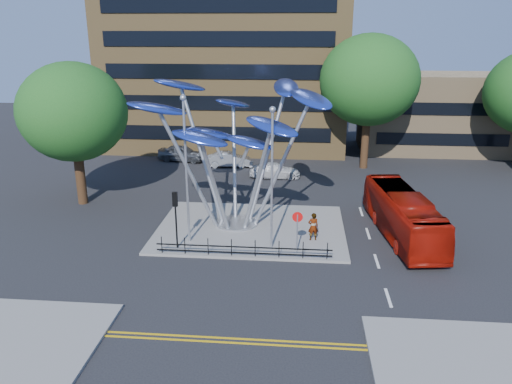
# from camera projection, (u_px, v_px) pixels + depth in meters

# --- Properties ---
(ground) EXTENTS (120.00, 120.00, 0.00)m
(ground) POSITION_uv_depth(u_px,v_px,m) (258.00, 273.00, 26.61)
(ground) COLOR black
(ground) RESTS_ON ground
(traffic_island) EXTENTS (12.00, 9.00, 0.15)m
(traffic_island) POSITION_uv_depth(u_px,v_px,m) (251.00, 228.00, 32.35)
(traffic_island) COLOR slate
(traffic_island) RESTS_ON ground
(double_yellow_near) EXTENTS (40.00, 0.12, 0.01)m
(double_yellow_near) POSITION_uv_depth(u_px,v_px,m) (246.00, 339.00, 20.93)
(double_yellow_near) COLOR gold
(double_yellow_near) RESTS_ON ground
(double_yellow_far) EXTENTS (40.00, 0.12, 0.01)m
(double_yellow_far) POSITION_uv_depth(u_px,v_px,m) (245.00, 343.00, 20.65)
(double_yellow_far) COLOR gold
(double_yellow_far) RESTS_ON ground
(brick_tower) EXTENTS (25.00, 15.00, 30.00)m
(brick_tower) POSITION_uv_depth(u_px,v_px,m) (228.00, 3.00, 52.72)
(brick_tower) COLOR olive
(brick_tower) RESTS_ON ground
(low_building_near) EXTENTS (15.00, 8.00, 8.00)m
(low_building_near) POSITION_uv_depth(u_px,v_px,m) (434.00, 113.00, 52.38)
(low_building_near) COLOR tan
(low_building_near) RESTS_ON ground
(tree_right) EXTENTS (8.80, 8.80, 12.11)m
(tree_right) POSITION_uv_depth(u_px,v_px,m) (369.00, 80.00, 44.23)
(tree_right) COLOR black
(tree_right) RESTS_ON ground
(tree_left) EXTENTS (7.60, 7.60, 10.32)m
(tree_left) POSITION_uv_depth(u_px,v_px,m) (73.00, 112.00, 35.14)
(tree_left) COLOR black
(tree_left) RESTS_ON ground
(leaf_sculpture) EXTENTS (12.72, 9.54, 9.51)m
(leaf_sculpture) POSITION_uv_depth(u_px,v_px,m) (235.00, 122.00, 30.96)
(leaf_sculpture) COLOR #9EA0A5
(leaf_sculpture) RESTS_ON traffic_island
(street_lamp_left) EXTENTS (0.36, 0.36, 8.80)m
(street_lamp_left) POSITION_uv_depth(u_px,v_px,m) (186.00, 158.00, 28.63)
(street_lamp_left) COLOR #9EA0A5
(street_lamp_left) RESTS_ON traffic_island
(street_lamp_right) EXTENTS (0.36, 0.36, 8.30)m
(street_lamp_right) POSITION_uv_depth(u_px,v_px,m) (272.00, 166.00, 27.81)
(street_lamp_right) COLOR #9EA0A5
(street_lamp_right) RESTS_ON traffic_island
(traffic_light_island) EXTENTS (0.28, 0.18, 3.42)m
(traffic_light_island) POSITION_uv_depth(u_px,v_px,m) (175.00, 208.00, 28.58)
(traffic_light_island) COLOR black
(traffic_light_island) RESTS_ON traffic_island
(no_entry_sign_island) EXTENTS (0.60, 0.10, 2.45)m
(no_entry_sign_island) POSITION_uv_depth(u_px,v_px,m) (297.00, 225.00, 28.25)
(no_entry_sign_island) COLOR #9EA0A5
(no_entry_sign_island) RESTS_ON traffic_island
(pedestrian_railing_front) EXTENTS (10.00, 0.06, 1.00)m
(pedestrian_railing_front) POSITION_uv_depth(u_px,v_px,m) (243.00, 249.00, 28.13)
(pedestrian_railing_front) COLOR black
(pedestrian_railing_front) RESTS_ON traffic_island
(red_bus) EXTENTS (3.66, 10.42, 2.84)m
(red_bus) POSITION_uv_depth(u_px,v_px,m) (403.00, 215.00, 30.97)
(red_bus) COLOR #941006
(red_bus) RESTS_ON ground
(pedestrian) EXTENTS (0.71, 0.53, 1.74)m
(pedestrian) POSITION_uv_depth(u_px,v_px,m) (313.00, 227.00, 30.15)
(pedestrian) COLOR gray
(pedestrian) RESTS_ON traffic_island
(parked_car_left) EXTENTS (4.88, 2.57, 1.58)m
(parked_car_left) POSITION_uv_depth(u_px,v_px,m) (182.00, 153.00, 48.86)
(parked_car_left) COLOR #45494E
(parked_car_left) RESTS_ON ground
(parked_car_mid) EXTENTS (4.31, 1.81, 1.39)m
(parked_car_mid) POSITION_uv_depth(u_px,v_px,m) (229.00, 159.00, 46.90)
(parked_car_mid) COLOR #B5B8BD
(parked_car_mid) RESTS_ON ground
(parked_car_right) EXTENTS (4.50, 2.03, 1.28)m
(parked_car_right) POSITION_uv_depth(u_px,v_px,m) (275.00, 170.00, 43.45)
(parked_car_right) COLOR silver
(parked_car_right) RESTS_ON ground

